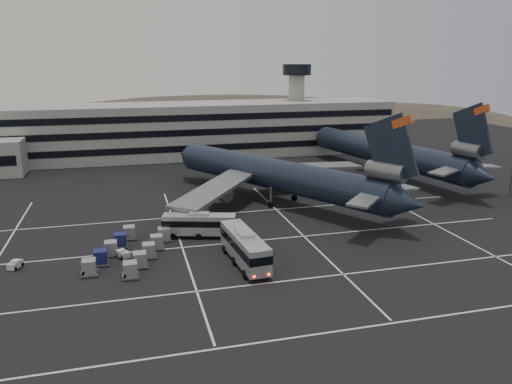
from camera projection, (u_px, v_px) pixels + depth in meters
ground at (230, 254)px, 67.27m from camera, size 260.00×260.00×0.00m
lane_markings at (236, 251)px, 68.18m from camera, size 90.00×55.62×0.01m
terminal at (163, 131)px, 131.17m from camera, size 125.00×26.00×24.00m
hills at (193, 141)px, 233.57m from camera, size 352.00×180.00×44.00m
trijet_main at (277, 174)px, 90.05m from camera, size 41.84×52.38×18.08m
trijet_far at (388, 152)px, 110.84m from camera, size 20.40×57.39×18.08m
bus_near at (245, 246)px, 63.47m from camera, size 4.02×12.71×4.42m
bus_far at (199, 224)px, 73.14m from camera, size 10.94×5.45×3.77m
tug_a at (15, 264)px, 62.44m from camera, size 1.84×2.22×1.24m
tug_b at (123, 254)px, 65.91m from camera, size 1.97×2.27×1.25m
uld_cluster at (130, 250)px, 66.22m from camera, size 12.52×16.58×1.95m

